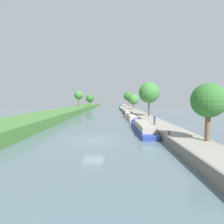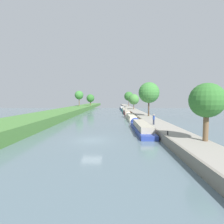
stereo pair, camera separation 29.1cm
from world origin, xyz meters
The scene contains 17 objects.
ground_plane centered at (0.00, 0.00, 0.00)m, with size 160.00×160.00×0.00m, color slate.
right_towpath centered at (10.53, 0.00, 0.48)m, with size 3.67×260.00×0.96m.
stone_quay centered at (8.57, 0.00, 0.50)m, with size 0.25×260.00×1.01m.
narrowboat_blue centered at (7.13, 7.12, 0.58)m, with size 2.12×14.99×2.16m.
narrowboat_cream centered at (7.13, 24.66, 0.47)m, with size 1.94×17.00×1.85m.
narrowboat_maroon centered at (7.18, 40.64, 0.55)m, with size 1.98×12.46×1.98m.
narrowboat_teal centered at (7.17, 54.23, 0.58)m, with size 2.14×13.00×2.14m.
narrowboat_navy centered at (6.96, 70.21, 0.50)m, with size 2.15×15.37×2.04m.
tree_rightbank_near centered at (11.81, -4.24, 4.92)m, with size 3.37×3.37×5.70m.
tree_rightbank_midnear centered at (11.25, 21.87, 6.65)m, with size 5.02×5.02×8.21m.
tree_rightbank_midfar centered at (11.03, 52.79, 5.00)m, with size 4.37×4.37×6.24m.
tree_rightbank_far centered at (11.27, 81.26, 6.75)m, with size 5.24×5.24×8.42m.
tree_leftbank_downstream centered at (-10.06, 75.22, 5.57)m, with size 4.29×4.29×6.00m.
tree_leftbank_upstream centered at (-14.06, 64.19, 7.02)m, with size 4.15×4.15×7.38m.
person_walking centered at (9.24, 7.12, 1.83)m, with size 0.34×0.34×1.66m.
mooring_bollard_near centered at (8.99, -1.27, 1.18)m, with size 0.16×0.16×0.45m.
mooring_bollard_far centered at (8.99, 77.09, 1.18)m, with size 0.16×0.16×0.45m.
Camera 2 is at (2.79, -21.70, 5.08)m, focal length 28.62 mm.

